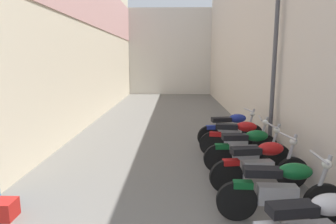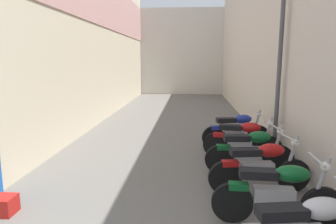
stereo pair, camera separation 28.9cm
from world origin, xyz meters
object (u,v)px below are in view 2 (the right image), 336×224
(street_lamp, at_px, (276,51))
(motorcycle_sixth, at_px, (243,139))
(motorcycle_third, at_px, (278,192))
(motorcycle_seventh, at_px, (236,129))
(motorcycle_fourth, at_px, (261,166))
(plastic_crate, at_px, (1,205))
(motorcycle_fifth, at_px, (250,150))

(street_lamp, bearing_deg, motorcycle_sixth, -168.03)
(motorcycle_third, height_order, motorcycle_sixth, same)
(motorcycle_seventh, bearing_deg, motorcycle_fourth, -90.00)
(motorcycle_third, relative_size, motorcycle_sixth, 1.01)
(plastic_crate, bearing_deg, street_lamp, 32.06)
(motorcycle_third, xyz_separation_m, street_lamp, (0.69, 3.04, 2.04))
(plastic_crate, bearing_deg, motorcycle_fifth, 25.47)
(motorcycle_third, xyz_separation_m, plastic_crate, (-4.15, 0.01, -0.36))
(motorcycle_fourth, bearing_deg, motorcycle_sixth, 90.00)
(motorcycle_fifth, bearing_deg, motorcycle_third, -90.00)
(motorcycle_sixth, bearing_deg, plastic_crate, -145.17)
(street_lamp, bearing_deg, motorcycle_seventh, 130.95)
(plastic_crate, bearing_deg, motorcycle_sixth, 34.83)
(motorcycle_fourth, distance_m, motorcycle_sixth, 1.84)
(motorcycle_sixth, distance_m, plastic_crate, 5.07)
(motorcycle_fourth, bearing_deg, street_lamp, 70.73)
(motorcycle_third, bearing_deg, motorcycle_seventh, 90.00)
(motorcycle_fifth, height_order, plastic_crate, motorcycle_fifth)
(motorcycle_third, distance_m, plastic_crate, 4.17)
(motorcycle_seventh, bearing_deg, plastic_crate, -137.27)
(motorcycle_seventh, distance_m, plastic_crate, 5.66)
(motorcycle_sixth, bearing_deg, street_lamp, 11.97)
(motorcycle_seventh, distance_m, street_lamp, 2.30)
(motorcycle_fourth, height_order, motorcycle_seventh, same)
(motorcycle_third, relative_size, motorcycle_fourth, 1.01)
(motorcycle_third, bearing_deg, plastic_crate, 179.85)
(motorcycle_third, xyz_separation_m, motorcycle_seventh, (-0.00, 3.84, 0.00))
(plastic_crate, relative_size, street_lamp, 0.10)
(motorcycle_third, xyz_separation_m, motorcycle_sixth, (-0.00, 2.90, 0.00))
(motorcycle_third, distance_m, street_lamp, 3.73)
(motorcycle_third, distance_m, motorcycle_fourth, 1.06)
(motorcycle_third, bearing_deg, motorcycle_fifth, 90.00)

